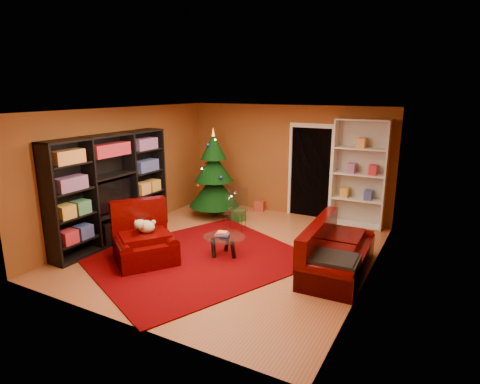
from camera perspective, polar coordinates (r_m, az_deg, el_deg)
The scene contains 18 objects.
floor at distance 7.64m, azimuth -1.44°, elevation -8.49°, with size 5.00×5.50×0.05m, color #A65C34.
ceiling at distance 7.05m, azimuth -1.58°, elevation 11.77°, with size 5.00×5.50×0.05m, color silver.
wall_back at distance 9.69m, azimuth 6.73°, elevation 4.52°, with size 5.00×0.05×2.60m, color brown.
wall_left at distance 8.74m, azimuth -16.03°, elevation 2.98°, with size 0.05×5.50×2.60m, color brown.
wall_right at distance 6.39m, azimuth 18.51°, elevation -1.31°, with size 0.05×5.50×2.60m, color brown.
doorway at distance 9.49m, azimuth 9.95°, elevation 2.66°, with size 1.06×0.60×2.16m, color black, non-canonical shape.
rug at distance 7.31m, azimuth -6.07°, elevation -9.38°, with size 2.99×3.49×0.02m, color #600003.
media_unit at distance 8.17m, azimuth -17.83°, elevation 0.36°, with size 0.43×2.77×2.13m, color black, non-canonical shape.
christmas_tree at distance 9.40m, azimuth -3.73°, elevation 2.58°, with size 1.19×1.19×2.11m, color black, non-canonical shape.
gift_box_teal at distance 10.23m, azimuth -3.56°, elevation -1.43°, with size 0.32×0.32×0.32m, color #1A6E69.
gift_box_green at distance 9.25m, azimuth -0.22°, elevation -3.35°, with size 0.25×0.25×0.25m, color #19541B.
gift_box_red at distance 10.04m, azimuth 2.75°, elevation -1.96°, with size 0.24×0.24×0.24m, color #A43827.
white_bookshelf at distance 9.02m, azimuth 16.60°, elevation 2.45°, with size 1.12×0.40×2.41m, color white, non-canonical shape.
armchair at distance 7.22m, azimuth -13.41°, elevation -6.51°, with size 1.08×1.08×0.84m, color #3B0101, non-canonical shape.
dog at distance 7.20m, azimuth -13.21°, elevation -4.80°, with size 0.40×0.30×0.27m, color beige, non-canonical shape.
sofa at distance 6.83m, azimuth 13.83°, elevation -7.75°, with size 1.96×0.88×0.84m, color #3B0101, non-canonical shape.
coffee_table at distance 7.32m, azimuth -2.23°, elevation -7.69°, with size 0.75×0.75×0.47m, color gray, non-canonical shape.
acrylic_chair at distance 8.57m, azimuth -0.61°, elevation -2.83°, with size 0.42×0.46×0.82m, color #66605B, non-canonical shape.
Camera 1 is at (3.52, -6.10, 2.96)m, focal length 30.00 mm.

